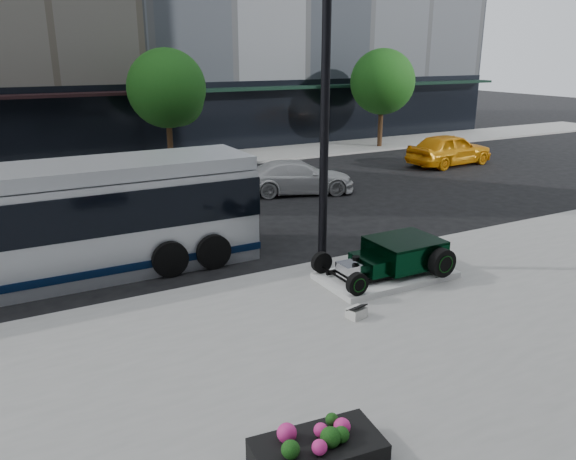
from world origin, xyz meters
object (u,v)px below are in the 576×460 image
hot_rod (397,254)px  transit_bus (18,227)px  flower_planter (318,451)px  white_sedan (298,177)px  yellow_taxi (450,149)px  lamppost (324,138)px

hot_rod → transit_bus: size_ratio=0.27×
hot_rod → transit_bus: bearing=152.9°
hot_rod → transit_bus: transit_bus is taller
flower_planter → transit_bus: 9.83m
flower_planter → white_sedan: white_sedan is taller
flower_planter → white_sedan: 16.22m
transit_bus → white_sedan: size_ratio=2.61×
flower_planter → yellow_taxi: (17.49, 15.80, 0.49)m
hot_rod → white_sedan: (2.32, 9.32, -0.02)m
transit_bus → flower_planter: bearing=-71.8°
transit_bus → yellow_taxi: (20.54, 6.53, -0.67)m
lamppost → white_sedan: bearing=65.0°
lamppost → white_sedan: size_ratio=1.60×
transit_bus → yellow_taxi: size_ratio=2.52×
flower_planter → transit_bus: size_ratio=0.16×
lamppost → yellow_taxi: bearing=34.8°
hot_rod → white_sedan: size_ratio=0.69×
lamppost → yellow_taxi: 16.62m
transit_bus → white_sedan: bearing=25.0°
white_sedan → lamppost: bearing=173.7°
white_sedan → yellow_taxi: (9.80, 1.52, 0.15)m
white_sedan → yellow_taxi: bearing=-62.6°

